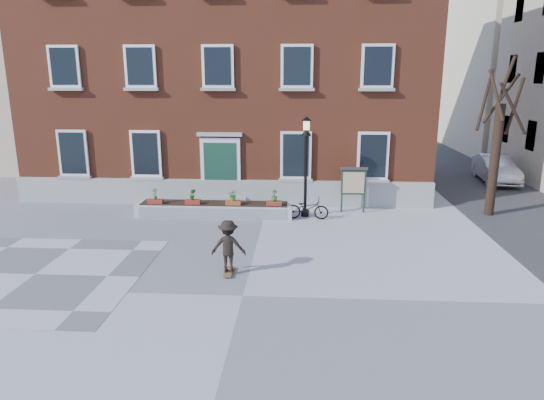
# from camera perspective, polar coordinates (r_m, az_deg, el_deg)

# --- Properties ---
(ground) EXTENTS (100.00, 100.00, 0.00)m
(ground) POSITION_cam_1_polar(r_m,az_deg,el_deg) (12.56, -3.46, -11.18)
(ground) COLOR #9E9DA0
(ground) RESTS_ON ground
(checker_patch) EXTENTS (6.00, 6.00, 0.01)m
(checker_patch) POSITION_cam_1_polar(r_m,az_deg,el_deg) (15.31, -26.09, -7.86)
(checker_patch) COLOR #5C5C5F
(checker_patch) RESTS_ON ground
(distant_building) EXTENTS (10.00, 12.00, 13.00)m
(distant_building) POSITION_cam_1_polar(r_m,az_deg,el_deg) (36.81, -29.35, 14.29)
(distant_building) COLOR #C2B69C
(distant_building) RESTS_ON ground
(bicycle) EXTENTS (1.67, 0.66, 0.86)m
(bicycle) POSITION_cam_1_polar(r_m,az_deg,el_deg) (18.88, 4.18, -0.97)
(bicycle) COLOR black
(bicycle) RESTS_ON ground
(parked_car) EXTENTS (1.90, 4.42, 1.42)m
(parked_car) POSITION_cam_1_polar(r_m,az_deg,el_deg) (27.98, 24.87, 3.35)
(parked_car) COLOR silver
(parked_car) RESTS_ON ground
(brick_building) EXTENTS (18.40, 10.85, 12.60)m
(brick_building) POSITION_cam_1_polar(r_m,az_deg,el_deg) (25.47, -4.42, 16.33)
(brick_building) COLOR brown
(brick_building) RESTS_ON ground
(planter_assembly) EXTENTS (6.20, 1.12, 1.15)m
(planter_assembly) POSITION_cam_1_polar(r_m,az_deg,el_deg) (19.42, -6.77, -0.98)
(planter_assembly) COLOR silver
(planter_assembly) RESTS_ON ground
(bare_tree) EXTENTS (1.83, 1.83, 6.16)m
(bare_tree) POSITION_cam_1_polar(r_m,az_deg,el_deg) (20.85, 24.91, 5.82)
(bare_tree) COLOR black
(bare_tree) RESTS_ON ground
(lamp_post) EXTENTS (0.40, 0.40, 3.93)m
(lamp_post) POSITION_cam_1_polar(r_m,az_deg,el_deg) (18.82, 4.02, 5.56)
(lamp_post) COLOR black
(lamp_post) RESTS_ON ground
(notice_board) EXTENTS (1.10, 0.16, 1.87)m
(notice_board) POSITION_cam_1_polar(r_m,az_deg,el_deg) (19.82, 9.57, 2.08)
(notice_board) COLOR #1B3624
(notice_board) RESTS_ON ground
(skateboarder) EXTENTS (0.97, 0.78, 1.57)m
(skateboarder) POSITION_cam_1_polar(r_m,az_deg,el_deg) (13.60, -5.16, -5.44)
(skateboarder) COLOR brown
(skateboarder) RESTS_ON ground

